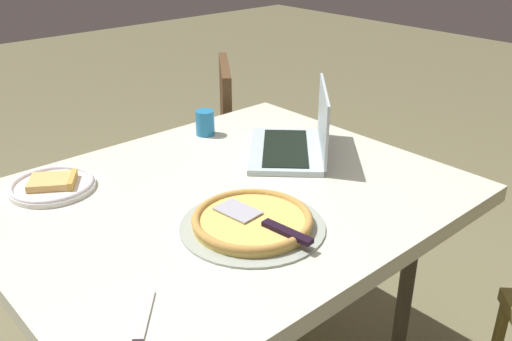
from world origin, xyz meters
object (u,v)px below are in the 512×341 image
at_px(pizza_plate, 53,185).
at_px(chair_near, 198,147).
at_px(dining_table, 225,210).
at_px(drink_cup, 205,122).
at_px(laptop, 297,141).
at_px(pizza_tray, 253,221).

height_order(pizza_plate, chair_near, chair_near).
bearing_deg(dining_table, drink_cup, -120.18).
xyz_separation_m(laptop, chair_near, (-0.16, -0.76, -0.30)).
distance_m(dining_table, laptop, 0.36).
height_order(pizza_plate, pizza_tray, same).
bearing_deg(pizza_plate, chair_near, -150.05).
bearing_deg(drink_cup, pizza_plate, 5.10).
height_order(dining_table, pizza_plate, pizza_plate).
bearing_deg(laptop, drink_cup, -70.45).
bearing_deg(laptop, pizza_tray, 31.22).
height_order(laptop, drink_cup, laptop).
distance_m(laptop, chair_near, 0.83).
distance_m(pizza_plate, pizza_tray, 0.59).
distance_m(dining_table, pizza_plate, 0.48).
distance_m(laptop, drink_cup, 0.35).
height_order(dining_table, laptop, laptop).
xyz_separation_m(dining_table, chair_near, (-0.49, -0.82, -0.20)).
distance_m(dining_table, drink_cup, 0.45).
bearing_deg(laptop, chair_near, -101.57).
xyz_separation_m(dining_table, pizza_plate, (0.35, -0.33, 0.07)).
distance_m(pizza_tray, drink_cup, 0.64).
bearing_deg(drink_cup, pizza_tray, 63.20).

